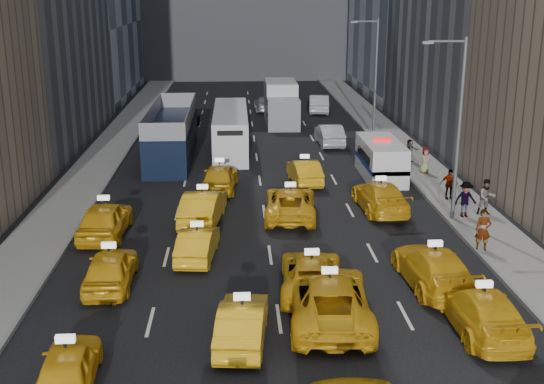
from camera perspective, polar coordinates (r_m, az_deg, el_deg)
The scene contains 36 objects.
ground at distance 22.62m, azimuth 0.91°, elevation -12.85°, with size 160.00×160.00×0.00m, color black.
sidewalk_west at distance 46.87m, azimuth -14.21°, elevation 2.49°, with size 3.00×90.00×0.15m, color gray.
sidewalk_east at distance 47.51m, azimuth 11.52°, elevation 2.85°, with size 3.00×90.00×0.15m, color gray.
curb_west at distance 46.61m, azimuth -12.46°, elevation 2.55°, with size 0.15×90.00×0.18m, color slate.
curb_east at distance 47.16m, azimuth 9.81°, elevation 2.86°, with size 0.15×90.00×0.18m, color slate.
streetlight_near at distance 33.94m, azimuth 15.22°, elevation 5.51°, with size 2.15×0.22×9.00m.
streetlight_far at distance 53.08m, azimuth 8.55°, elevation 9.75°, with size 2.15×0.22×9.00m.
taxi_4 at distance 21.11m, azimuth -16.70°, elevation -13.83°, with size 1.61×3.99×1.36m, color gold.
taxi_5 at distance 22.63m, azimuth -2.51°, elevation -10.84°, with size 1.48×4.25×1.40m, color gold.
taxi_6 at distance 24.02m, azimuth 4.78°, elevation -8.83°, with size 2.75×5.97×1.66m, color gold.
taxi_7 at distance 24.34m, azimuth 17.14°, elevation -9.43°, with size 2.08×5.11×1.48m, color gold.
taxi_8 at distance 27.27m, azimuth -13.37°, elevation -6.24°, with size 1.76×4.36×1.49m, color gold.
taxi_9 at distance 29.40m, azimuth -6.25°, elevation -4.31°, with size 1.42×4.08×1.34m, color gold.
taxi_10 at distance 26.22m, azimuth 3.32°, elevation -6.86°, with size 2.30×4.98×1.38m, color gold.
taxi_11 at distance 27.27m, azimuth 13.36°, elevation -6.16°, with size 2.17×5.35×1.55m, color gold.
taxi_12 at distance 32.68m, azimuth -13.79°, elevation -2.23°, with size 1.96×4.88×1.66m, color gold.
taxi_13 at distance 33.81m, azimuth -5.79°, elevation -1.22°, with size 1.71×4.90×1.61m, color gold.
taxi_14 at distance 34.46m, azimuth 1.54°, elevation -0.90°, with size 2.47×5.36×1.49m, color gold.
taxi_15 at distance 35.86m, azimuth 9.04°, elevation -0.37°, with size 2.15×5.28×1.53m, color gold.
taxi_16 at distance 39.04m, azimuth -4.39°, elevation 1.24°, with size 1.88×4.67×1.59m, color gold.
taxi_17 at distance 40.53m, azimuth 2.74°, elevation 1.73°, with size 1.50×4.31×1.42m, color gold.
nypd_van at distance 42.11m, azimuth 9.10°, elevation 2.67°, with size 2.72×5.89×2.45m.
double_decker at distance 46.97m, azimuth -8.38°, elevation 4.94°, with size 3.28×12.17×3.51m.
city_bus at distance 48.87m, azimuth -3.48°, elevation 5.18°, with size 3.02×11.36×2.90m.
box_truck at distance 58.63m, azimuth 0.78°, elevation 7.42°, with size 3.64×7.95×3.50m.
misc_car_0 at distance 50.69m, azimuth 4.83°, elevation 4.81°, with size 1.66×4.76×1.57m, color #A7A9AE.
misc_car_1 at distance 60.07m, azimuth -7.29°, elevation 6.51°, with size 2.30×4.98×1.38m, color black.
misc_car_2 at distance 64.99m, azimuth -0.59°, elevation 7.40°, with size 1.90×4.68×1.36m, color gray.
misc_car_3 at distance 65.48m, azimuth -3.53°, elevation 7.48°, with size 1.71×4.24×1.45m, color black.
misc_car_4 at distance 64.24m, azimuth 3.94°, elevation 7.39°, with size 1.77×5.06×1.67m, color #A4A7AC.
pedestrian_0 at distance 31.04m, azimuth 17.25°, elevation -3.04°, with size 0.67×0.44×1.85m, color gray.
pedestrian_1 at distance 35.97m, azimuth 17.51°, elevation -0.40°, with size 0.89×0.49×1.83m, color gray.
pedestrian_2 at distance 35.27m, azimuth 15.89°, elevation -0.60°, with size 1.18×0.49×1.83m, color gray.
pedestrian_3 at distance 38.12m, azimuth 14.61°, elevation 0.66°, with size 0.98×0.44×1.67m, color gray.
pedestrian_4 at distance 43.21m, azimuth 12.68°, elevation 2.60°, with size 0.78×0.42×1.59m, color gray.
pedestrian_5 at distance 45.75m, azimuth 11.44°, elevation 3.40°, with size 1.41×0.40×1.52m, color gray.
Camera 1 is at (-1.42, -19.63, 11.15)m, focal length 45.00 mm.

